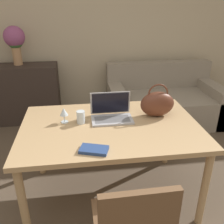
{
  "coord_description": "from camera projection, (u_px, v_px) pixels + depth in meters",
  "views": [
    {
      "loc": [
        -0.15,
        -1.1,
        1.72
      ],
      "look_at": [
        0.1,
        0.74,
        0.87
      ],
      "focal_mm": 40.0,
      "sensor_mm": 36.0,
      "label": 1
    }
  ],
  "objects": [
    {
      "name": "wine_glass",
      "position": [
        64.0,
        112.0,
        2.1
      ],
      "size": [
        0.07,
        0.07,
        0.13
      ],
      "color": "silver",
      "rests_on": "dining_table"
    },
    {
      "name": "handbag",
      "position": [
        157.0,
        104.0,
        2.2
      ],
      "size": [
        0.3,
        0.16,
        0.3
      ],
      "color": "#592D1E",
      "rests_on": "dining_table"
    },
    {
      "name": "flower_vase",
      "position": [
        15.0,
        40.0,
        3.38
      ],
      "size": [
        0.28,
        0.28,
        0.53
      ],
      "color": "tan",
      "rests_on": "sideboard"
    },
    {
      "name": "dining_table",
      "position": [
        111.0,
        133.0,
        2.12
      ],
      "size": [
        1.49,
        0.98,
        0.75
      ],
      "color": "tan",
      "rests_on": "ground_plane"
    },
    {
      "name": "wall_back",
      "position": [
        86.0,
        25.0,
        3.7
      ],
      "size": [
        10.0,
        0.06,
        2.7
      ],
      "color": "beige",
      "rests_on": "ground_plane"
    },
    {
      "name": "sideboard",
      "position": [
        13.0,
        94.0,
        3.65
      ],
      "size": [
        1.33,
        0.4,
        0.85
      ],
      "color": "#332823",
      "rests_on": "ground_plane"
    },
    {
      "name": "couch",
      "position": [
        163.0,
        102.0,
        3.76
      ],
      "size": [
        1.63,
        0.94,
        0.82
      ],
      "color": "gray",
      "rests_on": "ground_plane"
    },
    {
      "name": "drinking_glass",
      "position": [
        81.0,
        117.0,
        2.1
      ],
      "size": [
        0.07,
        0.07,
        0.11
      ],
      "color": "silver",
      "rests_on": "dining_table"
    },
    {
      "name": "laptop",
      "position": [
        111.0,
        112.0,
        2.19
      ],
      "size": [
        0.36,
        0.24,
        0.22
      ],
      "color": "#ADADB2",
      "rests_on": "dining_table"
    },
    {
      "name": "book",
      "position": [
        94.0,
        150.0,
        1.73
      ],
      "size": [
        0.22,
        0.17,
        0.02
      ],
      "rotation": [
        0.0,
        0.0,
        -0.32
      ],
      "color": "navy",
      "rests_on": "dining_table"
    }
  ]
}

